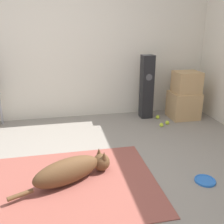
{
  "coord_description": "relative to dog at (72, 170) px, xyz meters",
  "views": [
    {
      "loc": [
        -0.06,
        -2.29,
        1.57
      ],
      "look_at": [
        0.6,
        0.89,
        0.45
      ],
      "focal_mm": 40.0,
      "sensor_mm": 36.0,
      "label": 1
    }
  ],
  "objects": [
    {
      "name": "cardboard_box_lower",
      "position": [
        2.06,
        1.59,
        0.09
      ],
      "size": [
        0.49,
        0.44,
        0.47
      ],
      "color": "tan",
      "rests_on": "ground_plane"
    },
    {
      "name": "cardboard_box_upper",
      "position": [
        2.07,
        1.58,
        0.51
      ],
      "size": [
        0.42,
        0.38,
        0.37
      ],
      "color": "tan",
      "rests_on": "cardboard_box_lower"
    },
    {
      "name": "floor_speaker",
      "position": [
        1.41,
        1.76,
        0.41
      ],
      "size": [
        0.2,
        0.21,
        1.11
      ],
      "color": "black",
      "rests_on": "ground_plane"
    },
    {
      "name": "ground_plane",
      "position": [
        0.01,
        -0.02,
        -0.14
      ],
      "size": [
        12.0,
        12.0,
        0.0
      ],
      "primitive_type": "plane",
      "color": "gray"
    },
    {
      "name": "tennis_ball_near_speaker",
      "position": [
        1.65,
        1.33,
        -0.11
      ],
      "size": [
        0.07,
        0.07,
        0.07
      ],
      "color": "#C6E033",
      "rests_on": "ground_plane"
    },
    {
      "name": "dog",
      "position": [
        0.0,
        0.0,
        0.0
      ],
      "size": [
        1.05,
        0.53,
        0.27
      ],
      "color": "brown",
      "rests_on": "area_rug"
    },
    {
      "name": "wall_back",
      "position": [
        0.01,
        2.08,
        1.13
      ],
      "size": [
        8.0,
        0.06,
        2.55
      ],
      "color": "silver",
      "rests_on": "ground_plane"
    },
    {
      "name": "tennis_ball_by_boxes",
      "position": [
        1.52,
        1.25,
        -0.11
      ],
      "size": [
        0.07,
        0.07,
        0.07
      ],
      "color": "#C6E033",
      "rests_on": "ground_plane"
    },
    {
      "name": "tennis_ball_loose_on_carpet",
      "position": [
        1.59,
        1.62,
        -0.11
      ],
      "size": [
        0.07,
        0.07,
        0.07
      ],
      "color": "#C6E033",
      "rests_on": "ground_plane"
    },
    {
      "name": "frisbee",
      "position": [
        1.38,
        -0.29,
        -0.13
      ],
      "size": [
        0.22,
        0.22,
        0.03
      ],
      "color": "blue",
      "rests_on": "ground_plane"
    },
    {
      "name": "area_rug",
      "position": [
        -0.0,
        -0.05,
        -0.14
      ],
      "size": [
        1.75,
        1.39,
        0.01
      ],
      "color": "#934C42",
      "rests_on": "ground_plane"
    }
  ]
}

